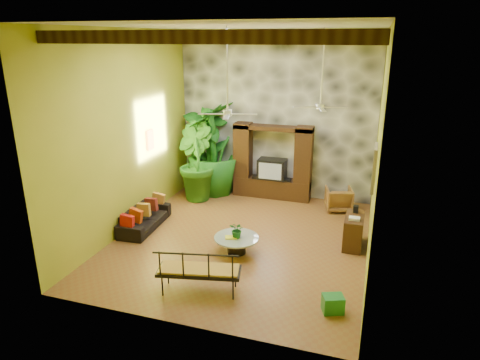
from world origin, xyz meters
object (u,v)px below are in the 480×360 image
(ceiling_fan_front, at_px, (227,104))
(side_console, at_px, (353,231))
(entertainment_center, at_px, (272,167))
(tall_plant_c, at_px, (214,148))
(wicker_armchair, at_px, (339,199))
(tall_plant_b, at_px, (195,162))
(coffee_table, at_px, (236,243))
(tall_plant_a, at_px, (208,148))
(iron_bench, at_px, (198,269))
(green_bin, at_px, (333,304))
(sofa, at_px, (144,218))
(ceiling_fan_back, at_px, (321,98))

(ceiling_fan_front, xyz_separation_m, side_console, (2.85, 0.89, -3.02))
(entertainment_center, distance_m, tall_plant_c, 1.94)
(ceiling_fan_front, bearing_deg, wicker_armchair, 53.13)
(ceiling_fan_front, height_order, tall_plant_b, ceiling_fan_front)
(tall_plant_c, distance_m, coffee_table, 4.36)
(wicker_armchair, xyz_separation_m, side_console, (0.55, -2.18, 0.04))
(entertainment_center, xyz_separation_m, tall_plant_a, (-2.14, 0.01, 0.45))
(wicker_armchair, bearing_deg, tall_plant_b, -10.13)
(entertainment_center, bearing_deg, iron_bench, -90.98)
(wicker_armchair, bearing_deg, tall_plant_c, -19.79)
(green_bin, bearing_deg, tall_plant_c, 129.27)
(iron_bench, bearing_deg, ceiling_fan_front, 80.50)
(side_console, bearing_deg, wicker_armchair, 104.48)
(sofa, height_order, tall_plant_c, tall_plant_c)
(tall_plant_b, distance_m, coffee_table, 3.90)
(ceiling_fan_back, xyz_separation_m, tall_plant_c, (-3.47, 1.79, -1.93))
(wicker_armchair, height_order, side_console, side_console)
(wicker_armchair, xyz_separation_m, tall_plant_a, (-4.24, 0.48, 1.08))
(tall_plant_a, bearing_deg, coffee_table, -59.87)
(ceiling_fan_back, relative_size, iron_bench, 1.10)
(ceiling_fan_front, distance_m, iron_bench, 3.57)
(tall_plant_a, relative_size, tall_plant_b, 1.19)
(ceiling_fan_front, relative_size, tall_plant_a, 0.66)
(iron_bench, bearing_deg, tall_plant_b, 101.53)
(sofa, relative_size, tall_plant_c, 0.63)
(wicker_armchair, height_order, tall_plant_b, tall_plant_b)
(ceiling_fan_front, xyz_separation_m, tall_plant_c, (-1.67, 3.39, -1.93))
(entertainment_center, height_order, ceiling_fan_back, ceiling_fan_back)
(entertainment_center, relative_size, coffee_table, 2.32)
(ceiling_fan_back, xyz_separation_m, tall_plant_b, (-3.82, 1.09, -2.22))
(tall_plant_a, xyz_separation_m, tall_plant_b, (-0.08, -0.86, -0.23))
(wicker_armchair, relative_size, tall_plant_b, 0.31)
(wicker_armchair, height_order, tall_plant_a, tall_plant_a)
(tall_plant_c, bearing_deg, tall_plant_a, 150.36)
(coffee_table, bearing_deg, tall_plant_b, 127.69)
(sofa, xyz_separation_m, tall_plant_c, (0.78, 3.10, 1.20))
(tall_plant_c, bearing_deg, ceiling_fan_back, -27.36)
(ceiling_fan_back, bearing_deg, iron_bench, -114.53)
(wicker_armchair, xyz_separation_m, tall_plant_b, (-4.32, -0.37, 0.85))
(wicker_armchair, distance_m, tall_plant_a, 4.40)
(sofa, relative_size, wicker_armchair, 2.50)
(ceiling_fan_front, distance_m, tall_plant_b, 4.03)
(tall_plant_c, relative_size, side_console, 3.09)
(wicker_armchair, relative_size, tall_plant_a, 0.26)
(entertainment_center, distance_m, iron_bench, 5.67)
(ceiling_fan_front, xyz_separation_m, wicker_armchair, (2.30, 3.07, -3.07))
(ceiling_fan_back, relative_size, coffee_table, 1.80)
(tall_plant_c, bearing_deg, iron_bench, -72.20)
(ceiling_fan_back, height_order, coffee_table, ceiling_fan_back)
(ceiling_fan_back, bearing_deg, sofa, -162.95)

